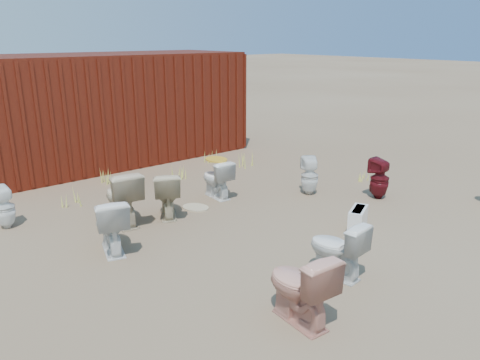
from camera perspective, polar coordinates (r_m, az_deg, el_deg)
ground at (r=7.31m, az=3.03°, el=-5.19°), size 100.00×100.00×0.00m
shipping_container at (r=11.24m, az=-15.40°, el=8.52°), size 6.00×2.40×2.40m
toilet_front_a at (r=6.47m, az=-15.49°, el=-5.25°), size 0.62×0.84×0.76m
toilet_front_pink at (r=4.81m, az=7.30°, el=-12.77°), size 0.50×0.81×0.79m
toilet_front_c at (r=5.73m, az=11.71°, el=-8.20°), size 0.47×0.74×0.71m
toilet_front_maroon at (r=8.61m, az=16.65°, el=0.16°), size 0.33×0.34×0.73m
toilet_back_a at (r=7.83m, az=-26.80°, el=-2.99°), size 0.35×0.35×0.65m
toilet_back_beige_left at (r=7.34m, az=-14.16°, el=-2.03°), size 0.61×0.91×0.86m
toilet_back_beige_right at (r=7.52m, az=-8.88°, el=-1.68°), size 0.72×0.84×0.75m
toilet_back_yellowlid at (r=8.32m, az=-2.88°, el=0.15°), size 0.43×0.70×0.69m
toilet_back_e at (r=8.57m, az=8.48°, el=0.51°), size 0.44×0.44×0.69m
yellow_lid at (r=8.22m, az=-2.91°, el=2.53°), size 0.35×0.44×0.02m
loose_tank at (r=7.15m, az=14.16°, el=-4.72°), size 0.54×0.39×0.35m
loose_lid_near at (r=7.88m, az=-15.38°, el=-4.01°), size 0.53×0.60×0.02m
loose_lid_far at (r=7.92m, az=-5.44°, el=-3.35°), size 0.51×0.57×0.02m
weed_clump_a at (r=8.41m, az=-19.97°, el=-2.19°), size 0.36×0.36×0.27m
weed_clump_b at (r=9.52m, az=-7.33°, el=1.00°), size 0.32×0.32×0.29m
weed_clump_c at (r=10.36m, az=0.54°, el=2.54°), size 0.36×0.36×0.31m
weed_clump_d at (r=9.51m, az=-16.48°, el=0.37°), size 0.30×0.30×0.28m
weed_clump_e at (r=10.78m, az=-3.55°, el=2.99°), size 0.34×0.34×0.28m
weed_clump_f at (r=9.65m, az=14.99°, el=0.60°), size 0.28×0.28×0.24m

